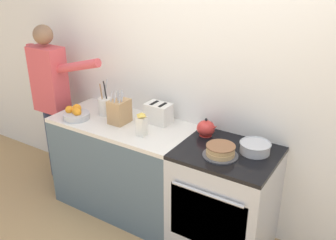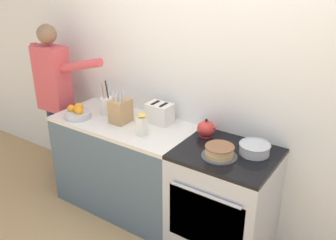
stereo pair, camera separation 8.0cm
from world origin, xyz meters
TOP-DOWN VIEW (x-y plane):
  - wall_back at (0.00, 0.65)m, footprint 8.00×0.04m
  - counter_cabinet at (-0.69, 0.31)m, footprint 1.28×0.63m
  - stove_range at (0.32, 0.31)m, footprint 0.74×0.66m
  - layer_cake at (0.30, 0.22)m, footprint 0.26×0.26m
  - tea_kettle at (0.06, 0.47)m, footprint 0.18×0.15m
  - mixing_bowl at (0.50, 0.41)m, footprint 0.23×0.23m
  - knife_block at (-0.70, 0.30)m, footprint 0.14×0.18m
  - utensil_crock at (-0.93, 0.37)m, footprint 0.12×0.12m
  - fruit_bowl at (-1.09, 0.16)m, footprint 0.24×0.24m
  - toaster at (-0.41, 0.48)m, footprint 0.23×0.16m
  - milk_carton at (-0.39, 0.19)m, footprint 0.07×0.07m
  - person_baker at (-1.61, 0.34)m, footprint 0.93×0.20m

SIDE VIEW (x-z plane):
  - counter_cabinet at x=-0.69m, z-range 0.00..0.88m
  - stove_range at x=0.32m, z-range 0.00..0.89m
  - layer_cake at x=0.30m, z-range 0.88..0.97m
  - mixing_bowl at x=0.50m, z-range 0.89..0.97m
  - fruit_bowl at x=-1.09m, z-range 0.87..0.99m
  - tea_kettle at x=0.06m, z-range 0.87..1.02m
  - utensil_crock at x=-0.93m, z-range 0.80..1.14m
  - toaster at x=-0.41m, z-range 0.88..1.06m
  - milk_carton at x=-0.39m, z-range 0.88..1.08m
  - person_baker at x=-1.61m, z-range 0.16..1.80m
  - knife_block at x=-0.70m, z-range 0.84..1.14m
  - wall_back at x=0.00m, z-range 0.00..2.60m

